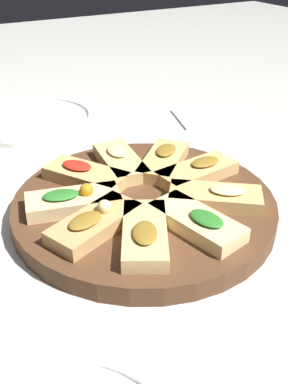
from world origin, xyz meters
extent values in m
plane|color=beige|center=(0.00, 0.00, 0.00)|extent=(3.00, 3.00, 0.00)
cylinder|color=#51331E|center=(0.00, 0.00, 0.01)|extent=(0.36, 0.36, 0.03)
cube|color=#E5C689|center=(0.02, 0.09, 0.04)|extent=(0.08, 0.13, 0.02)
ellipsoid|color=#2D7A28|center=(0.03, 0.11, 0.05)|extent=(0.04, 0.05, 0.01)
sphere|color=orange|center=(0.02, 0.07, 0.05)|extent=(0.02, 0.02, 0.02)
cube|color=tan|center=(-0.04, 0.09, 0.04)|extent=(0.09, 0.13, 0.02)
ellipsoid|color=olive|center=(-0.04, 0.10, 0.05)|extent=(0.04, 0.05, 0.01)
sphere|color=beige|center=(-0.03, 0.07, 0.05)|extent=(0.02, 0.02, 0.02)
cube|color=#DBB775|center=(-0.08, 0.05, 0.04)|extent=(0.13, 0.10, 0.02)
ellipsoid|color=olive|center=(-0.10, 0.05, 0.05)|extent=(0.05, 0.05, 0.01)
cube|color=#E5C689|center=(-0.09, -0.02, 0.04)|extent=(0.13, 0.08, 0.02)
ellipsoid|color=#2D7A28|center=(-0.11, -0.02, 0.05)|extent=(0.05, 0.04, 0.01)
cube|color=tan|center=(-0.06, -0.08, 0.04)|extent=(0.11, 0.13, 0.02)
ellipsoid|color=beige|center=(-0.07, -0.09, 0.05)|extent=(0.05, 0.05, 0.01)
cube|color=tan|center=(0.01, -0.09, 0.04)|extent=(0.07, 0.13, 0.02)
ellipsoid|color=olive|center=(0.01, -0.11, 0.05)|extent=(0.03, 0.05, 0.01)
cube|color=tan|center=(0.06, -0.07, 0.04)|extent=(0.12, 0.12, 0.02)
ellipsoid|color=olive|center=(0.08, -0.08, 0.05)|extent=(0.05, 0.05, 0.01)
cube|color=#DBB775|center=(0.09, -0.01, 0.04)|extent=(0.13, 0.07, 0.02)
ellipsoid|color=beige|center=(0.11, -0.01, 0.05)|extent=(0.05, 0.03, 0.01)
cube|color=tan|center=(0.08, 0.05, 0.04)|extent=(0.13, 0.11, 0.02)
ellipsoid|color=red|center=(0.09, 0.06, 0.05)|extent=(0.05, 0.05, 0.01)
cylinder|color=white|center=(0.40, 0.03, 0.01)|extent=(0.25, 0.25, 0.01)
torus|color=white|center=(0.40, 0.03, 0.01)|extent=(0.24, 0.24, 0.01)
cube|color=white|center=(0.26, -0.27, 0.00)|extent=(0.13, 0.12, 0.01)
camera|label=1|loc=(-0.45, 0.25, 0.34)|focal=42.00mm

